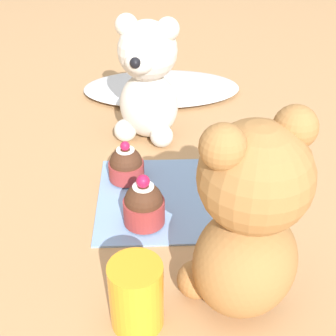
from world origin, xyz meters
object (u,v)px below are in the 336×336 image
object	(u,v)px
juice_glass	(136,295)
teddy_bear_cream	(148,81)
cupcake_near_tan_bear	(144,205)
cupcake_near_cream_bear	(126,166)
teddy_bear_tan	(248,222)

from	to	relation	value
juice_glass	teddy_bear_cream	bearing A→B (deg)	88.09
teddy_bear_cream	juice_glass	bearing A→B (deg)	-72.53
cupcake_near_tan_bear	cupcake_near_cream_bear	bearing A→B (deg)	104.79
teddy_bear_cream	cupcake_near_tan_bear	bearing A→B (deg)	-72.22
teddy_bear_tan	cupcake_near_cream_bear	bearing A→B (deg)	-85.58
teddy_bear_tan	cupcake_near_tan_bear	size ratio (longest dim) A/B	3.14
teddy_bear_cream	juice_glass	xyz separation A→B (m)	(-0.01, -0.42, -0.07)
cupcake_near_cream_bear	cupcake_near_tan_bear	world-z (taller)	cupcake_near_tan_bear
cupcake_near_cream_bear	cupcake_near_tan_bear	distance (m)	0.11
teddy_bear_cream	cupcake_near_tan_bear	size ratio (longest dim) A/B	2.84
cupcake_near_tan_bear	juice_glass	xyz separation A→B (m)	(-0.01, -0.17, 0.01)
teddy_bear_tan	cupcake_near_tan_bear	xyz separation A→B (m)	(-0.11, 0.14, -0.09)
teddy_bear_tan	cupcake_near_cream_bear	distance (m)	0.30
cupcake_near_cream_bear	cupcake_near_tan_bear	bearing A→B (deg)	-75.21
cupcake_near_tan_bear	juice_glass	world-z (taller)	same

